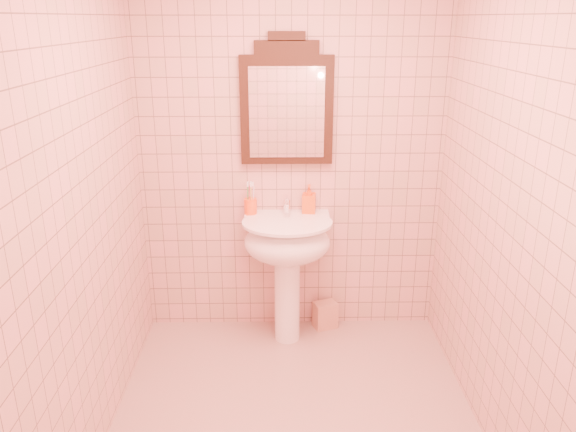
{
  "coord_description": "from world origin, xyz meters",
  "views": [
    {
      "loc": [
        -0.08,
        -2.5,
        2.09
      ],
      "look_at": [
        -0.03,
        0.55,
        1.01
      ],
      "focal_mm": 35.0,
      "sensor_mm": 36.0,
      "label": 1
    }
  ],
  "objects_px": {
    "toothbrush_cup": "(251,206)",
    "soap_dispenser": "(309,199)",
    "mirror": "(287,105)",
    "towel": "(325,315)",
    "pedestal_sink": "(287,250)"
  },
  "relations": [
    {
      "from": "toothbrush_cup",
      "to": "mirror",
      "type": "bearing_deg",
      "value": 13.0
    },
    {
      "from": "pedestal_sink",
      "to": "towel",
      "type": "bearing_deg",
      "value": 28.84
    },
    {
      "from": "toothbrush_cup",
      "to": "soap_dispenser",
      "type": "xyz_separation_m",
      "value": [
        0.39,
        0.02,
        0.04
      ]
    },
    {
      "from": "pedestal_sink",
      "to": "mirror",
      "type": "distance_m",
      "value": 0.93
    },
    {
      "from": "mirror",
      "to": "toothbrush_cup",
      "type": "bearing_deg",
      "value": -167.0
    },
    {
      "from": "toothbrush_cup",
      "to": "pedestal_sink",
      "type": "bearing_deg",
      "value": -31.28
    },
    {
      "from": "pedestal_sink",
      "to": "soap_dispenser",
      "type": "distance_m",
      "value": 0.37
    },
    {
      "from": "toothbrush_cup",
      "to": "soap_dispenser",
      "type": "bearing_deg",
      "value": 2.94
    },
    {
      "from": "mirror",
      "to": "soap_dispenser",
      "type": "bearing_deg",
      "value": -13.63
    },
    {
      "from": "pedestal_sink",
      "to": "soap_dispenser",
      "type": "relative_size",
      "value": 4.53
    },
    {
      "from": "pedestal_sink",
      "to": "soap_dispenser",
      "type": "bearing_deg",
      "value": 48.5
    },
    {
      "from": "toothbrush_cup",
      "to": "soap_dispenser",
      "type": "distance_m",
      "value": 0.39
    },
    {
      "from": "mirror",
      "to": "towel",
      "type": "bearing_deg",
      "value": -10.73
    },
    {
      "from": "pedestal_sink",
      "to": "toothbrush_cup",
      "type": "distance_m",
      "value": 0.38
    },
    {
      "from": "mirror",
      "to": "towel",
      "type": "relative_size",
      "value": 4.28
    }
  ]
}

